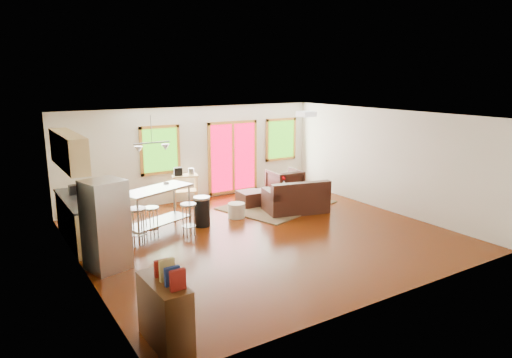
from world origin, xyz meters
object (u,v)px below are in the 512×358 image
armchair (285,182)px  ottoman (250,199)px  loveseat (296,199)px  island (157,203)px  rug (277,205)px  coffee_table (277,192)px  refrigerator (106,225)px  kitchen_cart (184,179)px

armchair → ottoman: size_ratio=1.45×
loveseat → island: (-3.57, 0.31, 0.38)m
loveseat → rug: bearing=108.9°
coffee_table → ottoman: (-0.73, 0.21, -0.14)m
rug → coffee_table: coffee_table is taller
refrigerator → ottoman: bearing=10.9°
kitchen_cart → coffee_table: bearing=-29.8°
refrigerator → island: refrigerator is taller
rug → loveseat: size_ratio=1.58×
ottoman → kitchen_cart: bearing=144.4°
rug → coffee_table: (0.10, 0.16, 0.32)m
coffee_table → rug: bearing=-122.3°
ottoman → kitchen_cart: kitchen_cart is taller
island → ottoman: bearing=15.4°
rug → loveseat: 0.80m
rug → kitchen_cart: 2.60m
refrigerator → armchair: bearing=7.9°
island → kitchen_cart: (1.43, 1.83, 0.00)m
loveseat → island: 3.60m
coffee_table → island: 3.66m
island → armchair: bearing=14.6°
ottoman → island: 3.02m
loveseat → refrigerator: 5.13m
ottoman → island: size_ratio=0.34×
rug → armchair: (0.72, 0.68, 0.42)m
loveseat → coffee_table: 0.89m
armchair → refrigerator: (-5.65, -2.42, 0.38)m
ottoman → coffee_table: bearing=-16.0°
rug → ottoman: ottoman is taller
armchair → kitchen_cart: 2.90m
coffee_table → kitchen_cart: (-2.17, 1.24, 0.37)m
rug → loveseat: (0.08, -0.73, 0.32)m
coffee_table → island: size_ratio=0.63×
loveseat → coffee_table: loveseat is taller
rug → refrigerator: 5.29m
armchair → refrigerator: 6.16m
coffee_table → kitchen_cart: 2.53m
refrigerator → loveseat: bearing=-3.9°
rug → kitchen_cart: (-2.07, 1.41, 0.70)m
kitchen_cart → rug: bearing=-34.2°
loveseat → refrigerator: bearing=-155.6°
rug → armchair: size_ratio=3.11×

